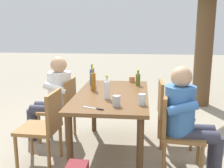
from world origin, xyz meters
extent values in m
plane|color=gray|center=(0.00, 0.00, 0.00)|extent=(24.00, 24.00, 0.00)
cube|color=brown|center=(0.00, 0.00, 0.76)|extent=(1.56, 0.87, 0.04)
cylinder|color=#4C311A|center=(-0.70, -0.35, 0.37)|extent=(0.07, 0.07, 0.74)
cylinder|color=#4C311A|center=(0.70, -0.35, 0.37)|extent=(0.07, 0.07, 0.74)
cylinder|color=#4C311A|center=(-0.70, 0.35, 0.37)|extent=(0.07, 0.07, 0.74)
cylinder|color=#4C311A|center=(0.70, 0.35, 0.37)|extent=(0.07, 0.07, 0.74)
cube|color=olive|center=(-0.35, -0.81, 0.43)|extent=(0.46, 0.46, 0.04)
cube|color=olive|center=(-0.34, -0.61, 0.66)|extent=(0.42, 0.06, 0.42)
cylinder|color=olive|center=(-0.55, -0.99, 0.21)|extent=(0.04, 0.04, 0.41)
cylinder|color=olive|center=(-0.17, -1.01, 0.21)|extent=(0.04, 0.04, 0.41)
cylinder|color=olive|center=(-0.53, -0.61, 0.21)|extent=(0.04, 0.04, 0.41)
cylinder|color=olive|center=(-0.15, -0.63, 0.21)|extent=(0.04, 0.04, 0.41)
cube|color=olive|center=(0.35, 0.81, 0.43)|extent=(0.49, 0.49, 0.04)
cube|color=olive|center=(0.33, 0.61, 0.66)|extent=(0.42, 0.09, 0.42)
cylinder|color=olive|center=(0.56, 0.98, 0.21)|extent=(0.04, 0.04, 0.41)
cylinder|color=olive|center=(0.18, 1.02, 0.21)|extent=(0.04, 0.04, 0.41)
cylinder|color=olive|center=(0.52, 0.60, 0.21)|extent=(0.04, 0.04, 0.41)
cylinder|color=olive|center=(0.14, 0.64, 0.21)|extent=(0.04, 0.04, 0.41)
cube|color=olive|center=(0.35, -0.81, 0.43)|extent=(0.46, 0.46, 0.04)
cube|color=olive|center=(0.36, -0.61, 0.66)|extent=(0.42, 0.06, 0.42)
cylinder|color=olive|center=(0.15, -0.99, 0.21)|extent=(0.04, 0.04, 0.41)
cylinder|color=olive|center=(0.53, -1.01, 0.21)|extent=(0.04, 0.04, 0.41)
cylinder|color=olive|center=(0.17, -0.61, 0.21)|extent=(0.04, 0.04, 0.41)
cylinder|color=olive|center=(0.55, -0.63, 0.21)|extent=(0.04, 0.04, 0.41)
cube|color=olive|center=(-0.35, 0.81, 0.43)|extent=(0.45, 0.45, 0.04)
cube|color=olive|center=(-0.35, 0.61, 0.66)|extent=(0.42, 0.05, 0.42)
cylinder|color=olive|center=(-0.16, 1.01, 0.21)|extent=(0.04, 0.04, 0.41)
cylinder|color=olive|center=(-0.54, 1.00, 0.21)|extent=(0.04, 0.04, 0.41)
cylinder|color=olive|center=(-0.16, 0.63, 0.21)|extent=(0.04, 0.04, 0.41)
cylinder|color=olive|center=(-0.54, 0.62, 0.21)|extent=(0.04, 0.04, 0.41)
cylinder|color=white|center=(-0.35, -0.76, 0.71)|extent=(0.32, 0.32, 0.52)
sphere|color=tan|center=(-0.35, -0.76, 1.07)|extent=(0.22, 0.22, 0.22)
cylinder|color=#383847|center=(-0.44, -0.96, 0.45)|extent=(0.14, 0.40, 0.14)
cylinder|color=#383847|center=(-0.44, -1.16, 0.23)|extent=(0.11, 0.11, 0.45)
cylinder|color=white|center=(-0.54, -0.76, 0.79)|extent=(0.09, 0.31, 0.16)
cylinder|color=#383847|center=(-0.26, -0.96, 0.45)|extent=(0.14, 0.40, 0.14)
cylinder|color=#383847|center=(-0.26, -1.16, 0.23)|extent=(0.11, 0.11, 0.45)
cylinder|color=white|center=(-0.16, -0.76, 0.79)|extent=(0.09, 0.31, 0.16)
cylinder|color=#3D70B2|center=(0.35, 0.76, 0.71)|extent=(0.32, 0.32, 0.52)
sphere|color=tan|center=(0.35, 0.76, 1.07)|extent=(0.22, 0.22, 0.22)
cylinder|color=#383847|center=(0.44, 0.96, 0.45)|extent=(0.14, 0.40, 0.14)
cylinder|color=#383847|center=(0.44, 1.16, 0.23)|extent=(0.11, 0.11, 0.45)
cylinder|color=#3D70B2|center=(0.54, 0.76, 0.79)|extent=(0.09, 0.31, 0.16)
cylinder|color=#383847|center=(0.26, 0.96, 0.45)|extent=(0.14, 0.40, 0.14)
cylinder|color=#383847|center=(0.26, 1.16, 0.23)|extent=(0.11, 0.11, 0.45)
cylinder|color=#3D70B2|center=(0.16, 0.76, 0.79)|extent=(0.09, 0.31, 0.16)
cylinder|color=white|center=(0.24, -0.03, 0.88)|extent=(0.06, 0.06, 0.20)
cone|color=white|center=(0.24, -0.03, 0.99)|extent=(0.06, 0.06, 0.03)
cylinder|color=white|center=(0.24, -0.03, 1.01)|extent=(0.03, 0.03, 0.03)
cylinder|color=yellow|center=(0.24, -0.03, 1.04)|extent=(0.03, 0.03, 0.02)
cylinder|color=#996019|center=(-0.16, -0.26, 0.88)|extent=(0.06, 0.06, 0.21)
cone|color=#996019|center=(-0.16, -0.26, 1.01)|extent=(0.06, 0.06, 0.03)
cylinder|color=#996019|center=(-0.16, -0.26, 1.04)|extent=(0.03, 0.03, 0.03)
cylinder|color=yellow|center=(-0.16, -0.26, 1.06)|extent=(0.03, 0.03, 0.02)
cylinder|color=#566623|center=(-0.48, 0.31, 0.86)|extent=(0.06, 0.06, 0.16)
cone|color=#566623|center=(-0.48, 0.31, 0.95)|extent=(0.06, 0.06, 0.02)
cylinder|color=#566623|center=(-0.48, 0.31, 0.97)|extent=(0.03, 0.03, 0.02)
cylinder|color=yellow|center=(-0.48, 0.31, 0.99)|extent=(0.03, 0.03, 0.02)
cylinder|color=#2D56A3|center=(-0.45, -0.33, 0.88)|extent=(0.06, 0.06, 0.21)
cone|color=#2D56A3|center=(-0.45, -0.33, 1.01)|extent=(0.06, 0.06, 0.03)
cylinder|color=#2D56A3|center=(-0.45, -0.33, 1.04)|extent=(0.03, 0.03, 0.03)
cylinder|color=yellow|center=(-0.45, -0.33, 1.06)|extent=(0.03, 0.03, 0.02)
cylinder|color=#BC6B47|center=(-0.71, 0.22, 0.82)|extent=(0.08, 0.08, 0.08)
cylinder|color=silver|center=(0.43, 0.36, 0.84)|extent=(0.08, 0.08, 0.12)
cylinder|color=#B2B7BC|center=(0.51, 0.10, 0.83)|extent=(0.08, 0.08, 0.11)
cube|color=silver|center=(0.60, -0.15, 0.78)|extent=(0.09, 0.18, 0.01)
cube|color=black|center=(0.64, -0.05, 0.78)|extent=(0.05, 0.08, 0.01)
cylinder|color=brown|center=(-2.33, 1.56, 1.27)|extent=(0.34, 0.34, 2.54)
camera|label=1|loc=(3.15, 0.35, 1.59)|focal=43.26mm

